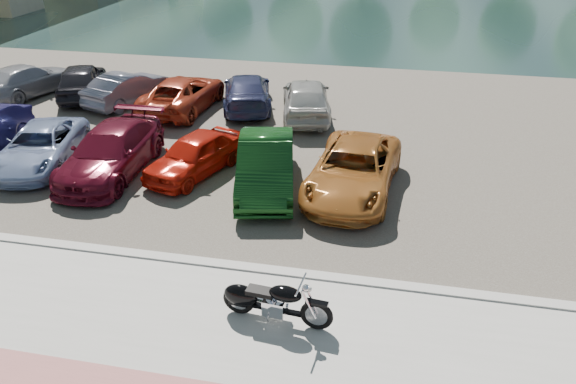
# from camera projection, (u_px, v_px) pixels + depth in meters

# --- Properties ---
(ground) EXTENTS (200.00, 200.00, 0.00)m
(ground) POSITION_uv_depth(u_px,v_px,m) (250.00, 332.00, 11.30)
(ground) COLOR #595447
(ground) RESTS_ON ground
(promenade) EXTENTS (60.00, 6.00, 0.10)m
(promenade) POSITION_uv_depth(u_px,v_px,m) (236.00, 367.00, 10.42)
(promenade) COLOR #A2A199
(promenade) RESTS_ON ground
(kerb) EXTENTS (60.00, 0.30, 0.14)m
(kerb) POSITION_uv_depth(u_px,v_px,m) (272.00, 272.00, 13.00)
(kerb) COLOR #A2A199
(kerb) RESTS_ON ground
(parking_lot) EXTENTS (60.00, 18.00, 0.04)m
(parking_lot) POSITION_uv_depth(u_px,v_px,m) (327.00, 131.00, 20.81)
(parking_lot) COLOR #464038
(parking_lot) RESTS_ON ground
(river) EXTENTS (120.00, 40.00, 0.00)m
(river) POSITION_uv_depth(u_px,v_px,m) (376.00, 2.00, 45.91)
(river) COLOR #192D2C
(river) RESTS_ON ground
(motorcycle) EXTENTS (2.33, 0.75, 1.05)m
(motorcycle) POSITION_uv_depth(u_px,v_px,m) (267.00, 300.00, 11.31)
(motorcycle) COLOR black
(motorcycle) RESTS_ON promenade
(car_2) EXTENTS (2.94, 4.76, 1.23)m
(car_2) POSITION_uv_depth(u_px,v_px,m) (40.00, 147.00, 17.96)
(car_2) COLOR #7F91B9
(car_2) RESTS_ON parking_lot
(car_3) EXTENTS (2.13, 5.00, 1.44)m
(car_3) POSITION_uv_depth(u_px,v_px,m) (111.00, 152.00, 17.37)
(car_3) COLOR #520B1B
(car_3) RESTS_ON parking_lot
(car_4) EXTENTS (2.63, 4.00, 1.27)m
(car_4) POSITION_uv_depth(u_px,v_px,m) (194.00, 155.00, 17.36)
(car_4) COLOR red
(car_4) RESTS_ON parking_lot
(car_5) EXTENTS (2.48, 4.78, 1.50)m
(car_5) POSITION_uv_depth(u_px,v_px,m) (266.00, 165.00, 16.45)
(car_5) COLOR #0F3A12
(car_5) RESTS_ON parking_lot
(car_6) EXTENTS (2.74, 5.20, 1.40)m
(car_6) POSITION_uv_depth(u_px,v_px,m) (353.00, 170.00, 16.24)
(car_6) COLOR #B56C29
(car_6) RESTS_ON parking_lot
(car_7) EXTENTS (2.91, 4.89, 1.33)m
(car_7) POSITION_uv_depth(u_px,v_px,m) (27.00, 80.00, 24.26)
(car_7) COLOR #92939A
(car_7) RESTS_ON parking_lot
(car_8) EXTENTS (3.14, 4.61, 1.46)m
(car_8) POSITION_uv_depth(u_px,v_px,m) (82.00, 80.00, 24.02)
(car_8) COLOR black
(car_8) RESTS_ON parking_lot
(car_9) EXTENTS (2.56, 4.21, 1.31)m
(car_9) POSITION_uv_depth(u_px,v_px,m) (128.00, 88.00, 23.26)
(car_9) COLOR slate
(car_9) RESTS_ON parking_lot
(car_10) EXTENTS (2.51, 4.92, 1.33)m
(car_10) POSITION_uv_depth(u_px,v_px,m) (183.00, 93.00, 22.62)
(car_10) COLOR #A6331B
(car_10) RESTS_ON parking_lot
(car_11) EXTENTS (3.05, 4.96, 1.34)m
(car_11) POSITION_uv_depth(u_px,v_px,m) (247.00, 91.00, 22.84)
(car_11) COLOR navy
(car_11) RESTS_ON parking_lot
(car_12) EXTENTS (2.67, 4.75, 1.53)m
(car_12) POSITION_uv_depth(u_px,v_px,m) (306.00, 98.00, 21.83)
(car_12) COLOR #AFAEAA
(car_12) RESTS_ON parking_lot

